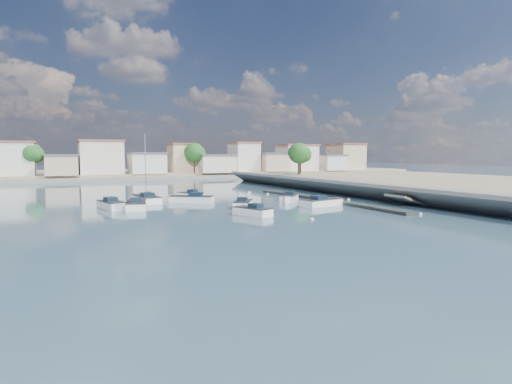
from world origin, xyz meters
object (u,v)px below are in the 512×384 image
motorboat_g (113,205)px  motorboat_h (323,202)px  motorboat_b (243,204)px  motorboat_a (251,212)px  sailboat (145,199)px  motorboat_d (289,198)px  motorboat_e (136,205)px  motorboat_c (190,199)px  motorboat_f (189,196)px

motorboat_g → motorboat_h: 24.72m
motorboat_b → motorboat_g: same height
motorboat_a → sailboat: 18.88m
motorboat_g → sailboat: bearing=50.5°
motorboat_d → sailboat: bearing=156.6°
motorboat_h → sailboat: bearing=144.2°
motorboat_a → motorboat_e: same height
motorboat_a → motorboat_c: same height
motorboat_g → motorboat_d: bearing=-4.5°
motorboat_a → sailboat: sailboat is taller
motorboat_a → motorboat_b: (1.85, 6.21, -0.00)m
motorboat_c → motorboat_h: size_ratio=0.93×
motorboat_a → motorboat_f: bearing=92.4°
motorboat_f → motorboat_b: bearing=-78.6°
motorboat_c → motorboat_g: 10.24m
motorboat_d → motorboat_h: size_ratio=0.69×
motorboat_d → motorboat_e: same height
motorboat_h → motorboat_a: bearing=-161.1°
motorboat_c → motorboat_b: bearing=-64.0°
motorboat_b → motorboat_g: bearing=158.5°
motorboat_c → sailboat: (-5.10, 2.95, 0.03)m
motorboat_c → motorboat_h: (13.61, -10.57, -0.00)m
motorboat_c → motorboat_e: (-7.41, -3.75, -0.00)m
sailboat → motorboat_a: bearing=-67.3°
motorboat_g → motorboat_f: bearing=34.2°
motorboat_a → motorboat_g: (-12.03, 11.67, 0.00)m
motorboat_e → motorboat_h: bearing=-18.0°
motorboat_e → motorboat_f: (8.79, 8.57, -0.00)m
motorboat_b → motorboat_e: size_ratio=0.73×
motorboat_e → motorboat_f: same height
motorboat_c → motorboat_h: 17.23m
motorboat_e → sailboat: 7.08m
motorboat_g → motorboat_b: bearing=-21.5°
motorboat_d → motorboat_g: size_ratio=0.74×
motorboat_c → motorboat_f: same height
motorboat_b → motorboat_f: 13.35m
motorboat_a → motorboat_e: size_ratio=0.77×
motorboat_b → motorboat_h: (9.58, -2.30, 0.00)m
motorboat_a → motorboat_h: 12.08m
motorboat_a → sailboat: (-7.28, 17.42, 0.03)m
motorboat_a → motorboat_d: (10.06, 9.91, -0.00)m
motorboat_e → motorboat_g: bearing=158.9°
motorboat_a → motorboat_g: bearing=135.9°
sailboat → motorboat_c: bearing=-30.0°
motorboat_c → motorboat_d: bearing=-20.4°
motorboat_e → motorboat_g: 2.62m
motorboat_e → sailboat: (2.31, 6.70, 0.03)m
motorboat_b → motorboat_f: bearing=101.4°
motorboat_h → sailboat: (-18.72, 13.51, 0.03)m
motorboat_c → motorboat_e: 8.30m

